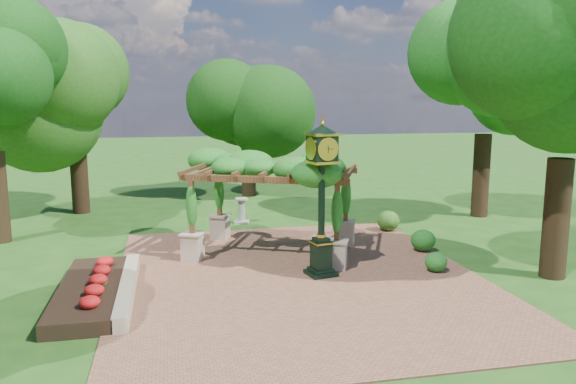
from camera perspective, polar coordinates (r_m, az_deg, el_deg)
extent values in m
plane|color=#1E4714|center=(14.99, 2.01, -9.90)|extent=(120.00, 120.00, 0.00)
cube|color=brown|center=(15.91, 1.13, -8.66)|extent=(10.00, 12.00, 0.04)
cube|color=#C6B793|center=(15.04, -15.98, -9.40)|extent=(0.35, 5.00, 0.40)
cube|color=red|center=(15.15, -19.42, -9.53)|extent=(1.50, 5.00, 0.36)
cube|color=black|center=(16.07, 3.36, -8.20)|extent=(0.90, 0.90, 0.11)
cube|color=black|center=(15.92, 3.37, -6.44)|extent=(0.56, 0.56, 0.85)
cube|color=gold|center=(15.82, 3.39, -5.13)|extent=(0.63, 0.63, 0.04)
cylinder|color=black|center=(15.55, 3.43, -0.74)|extent=(0.22, 0.22, 2.18)
cube|color=black|center=(15.36, 3.48, 4.47)|extent=(0.79, 0.79, 0.66)
cylinder|color=white|center=(15.06, 4.09, 4.37)|extent=(0.56, 0.15, 0.57)
cone|color=black|center=(15.32, 3.50, 6.41)|extent=(1.01, 1.01, 0.24)
sphere|color=gold|center=(15.32, 3.51, 6.94)|extent=(0.13, 0.13, 0.13)
cube|color=tan|center=(17.64, -9.66, -5.53)|extent=(0.76, 0.76, 0.80)
cube|color=brown|center=(17.36, -9.77, -1.48)|extent=(0.19, 0.19, 1.65)
cube|color=tan|center=(16.61, 4.94, -6.38)|extent=(0.76, 0.76, 0.80)
cube|color=brown|center=(16.31, 5.01, -2.08)|extent=(0.19, 0.19, 1.65)
cube|color=tan|center=(20.08, -6.93, -3.61)|extent=(0.76, 0.76, 0.80)
cube|color=brown|center=(19.83, -7.00, -0.03)|extent=(0.19, 0.19, 1.65)
cube|color=tan|center=(19.18, 5.85, -4.21)|extent=(0.76, 0.76, 0.80)
cube|color=brown|center=(18.92, 5.91, -0.48)|extent=(0.19, 0.19, 1.65)
cube|color=brown|center=(16.54, -2.64, 1.26)|extent=(4.79, 2.16, 0.20)
cube|color=brown|center=(19.12, -0.70, 2.39)|extent=(4.79, 2.16, 0.20)
ellipsoid|color=#1F621C|center=(17.80, -1.61, 2.64)|extent=(6.01, 4.99, 0.89)
cube|color=#999991|center=(22.66, -4.71, -3.06)|extent=(0.69, 0.69, 0.10)
cylinder|color=#999991|center=(22.56, -4.73, -1.91)|extent=(0.35, 0.35, 0.93)
cylinder|color=#999991|center=(22.47, -4.75, -0.70)|extent=(0.66, 0.66, 0.05)
ellipsoid|color=#1F611B|center=(16.81, 14.80, -6.87)|extent=(0.83, 0.83, 0.57)
ellipsoid|color=#1C5818|center=(18.89, 13.57, -4.79)|extent=(0.96, 0.96, 0.71)
ellipsoid|color=#2A5518|center=(21.47, 10.15, -2.89)|extent=(0.90, 0.90, 0.76)
cylinder|color=black|center=(26.05, -20.42, 1.31)|extent=(0.73, 0.73, 3.05)
ellipsoid|color=#255017|center=(25.82, -20.93, 9.96)|extent=(5.01, 5.01, 4.81)
cylinder|color=black|center=(28.84, -4.02, 2.53)|extent=(0.73, 0.73, 2.94)
ellipsoid|color=#12360D|center=(28.63, -4.11, 10.07)|extent=(4.50, 4.50, 4.63)
cylinder|color=#301E13|center=(25.06, 19.02, 1.60)|extent=(0.70, 0.70, 3.49)
ellipsoid|color=#1D5C1A|center=(24.88, 19.59, 11.92)|extent=(4.86, 4.86, 5.51)
cylinder|color=black|center=(17.26, 25.60, -2.45)|extent=(0.70, 0.70, 3.36)
ellipsoid|color=#134310|center=(16.97, 26.68, 12.04)|extent=(4.22, 4.22, 5.31)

